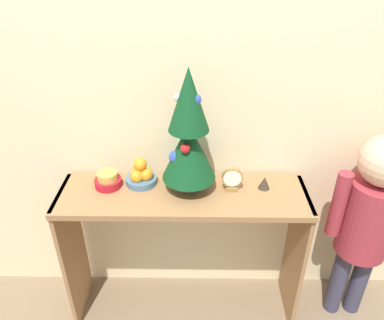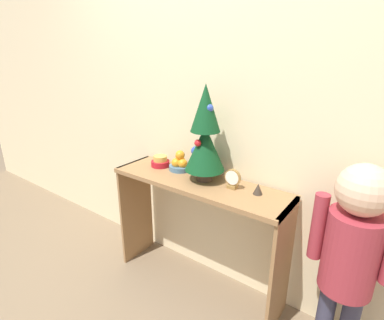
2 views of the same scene
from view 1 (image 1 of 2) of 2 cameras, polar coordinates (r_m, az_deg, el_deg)
back_wall at (r=1.79m, az=-1.35°, el=10.56°), size 7.00×0.05×2.50m
console_table at (r=1.92m, az=-1.34°, el=-9.70°), size 1.21×0.35×0.81m
mini_tree at (r=1.68m, az=-0.52°, el=3.87°), size 0.25×0.25×0.61m
fruit_bowl at (r=1.86m, az=-7.80°, el=-2.27°), size 0.16×0.16×0.14m
singing_bowl at (r=1.88m, az=-12.69°, el=-3.02°), size 0.13×0.13×0.08m
desk_clock at (r=1.80m, az=6.14°, el=-2.99°), size 0.10×0.04×0.12m
figurine at (r=1.85m, az=10.97°, el=-3.40°), size 0.06×0.06×0.06m
child_figure at (r=2.04m, az=25.48°, el=-7.27°), size 0.40×0.25×1.13m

